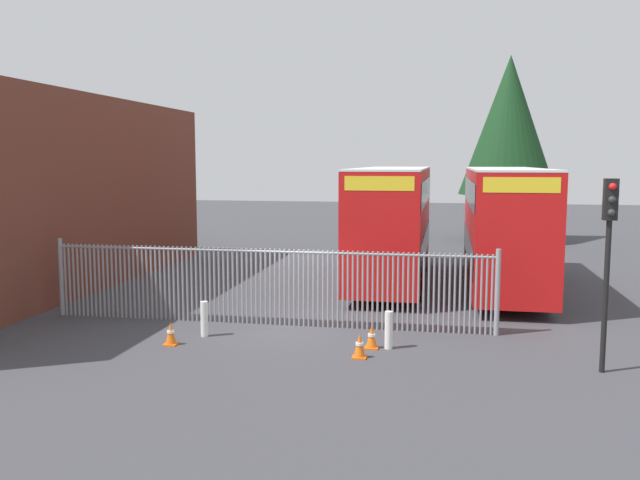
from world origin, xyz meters
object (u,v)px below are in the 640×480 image
Objects in this scene: bollard_near_left at (204,319)px; traffic_cone_by_gate at (372,337)px; double_decker_bus_near_gate at (504,223)px; traffic_light_kerbside at (609,239)px; traffic_cone_near_kerb at (359,346)px; double_decker_bus_behind_fence_left at (393,220)px; traffic_cone_mid_forecourt at (171,334)px; bollard_center_front at (389,330)px.

bollard_near_left is 1.61× the size of traffic_cone_by_gate.
traffic_light_kerbside is (1.40, -9.73, 0.56)m from double_decker_bus_near_gate.
double_decker_bus_near_gate is 9.83m from traffic_cone_by_gate.
double_decker_bus_behind_fence_left is at bearing 90.28° from traffic_cone_near_kerb.
traffic_cone_by_gate is at bearing -4.21° from bollard_near_left.
double_decker_bus_near_gate reaches higher than traffic_cone_by_gate.
bollard_near_left is at bearing 164.61° from traffic_cone_near_kerb.
double_decker_bus_near_gate is 12.07m from bollard_near_left.
double_decker_bus_behind_fence_left is at bearing 118.07° from traffic_light_kerbside.
bollard_near_left is 1.61× the size of traffic_cone_near_kerb.
traffic_cone_near_kerb is at bearing -2.64° from traffic_cone_mid_forecourt.
traffic_light_kerbside is at bearing -7.39° from bollard_near_left.
traffic_cone_mid_forecourt is at bearing -119.19° from bollard_near_left.
double_decker_bus_near_gate is at bearing 46.56° from traffic_cone_mid_forecourt.
double_decker_bus_behind_fence_left is at bearing 94.08° from bollard_center_front.
double_decker_bus_behind_fence_left is (-4.09, 0.58, 0.00)m from double_decker_bus_near_gate.
traffic_cone_by_gate is (0.25, -9.37, -2.13)m from double_decker_bus_behind_fence_left.
traffic_cone_near_kerb is (-0.20, -0.86, 0.00)m from traffic_cone_by_gate.
traffic_cone_near_kerb is (-4.04, -9.65, -2.13)m from double_decker_bus_near_gate.
traffic_cone_mid_forecourt is (-5.08, -0.64, 0.00)m from traffic_cone_by_gate.
traffic_cone_by_gate is 5.12m from traffic_cone_mid_forecourt.
double_decker_bus_behind_fence_left is 9.53m from bollard_center_front.
bollard_near_left is at bearing -115.39° from double_decker_bus_behind_fence_left.
double_decker_bus_near_gate is at bearing 66.35° from traffic_cone_by_gate.
bollard_center_front is 1.13m from traffic_cone_near_kerb.
traffic_cone_near_kerb is (4.34, -1.19, -0.19)m from bollard_near_left.
double_decker_bus_near_gate reaches higher than traffic_light_kerbside.
double_decker_bus_behind_fence_left reaches higher than traffic_light_kerbside.
bollard_near_left is at bearing 176.94° from bollard_center_front.
traffic_light_kerbside is at bearing -0.79° from traffic_cone_near_kerb.
double_decker_bus_behind_fence_left is 18.32× the size of traffic_cone_near_kerb.
bollard_center_front is at bearing 9.32° from traffic_cone_by_gate.
double_decker_bus_near_gate is 1.00× the size of double_decker_bus_behind_fence_left.
bollard_center_front is at bearing -3.06° from bollard_near_left.
bollard_near_left is 4.96m from bollard_center_front.
double_decker_bus_behind_fence_left is 10.46m from traffic_cone_near_kerb.
double_decker_bus_behind_fence_left is at bearing 171.87° from double_decker_bus_near_gate.
double_decker_bus_behind_fence_left is 11.70m from traffic_light_kerbside.
traffic_light_kerbside is (4.83, -1.00, 2.51)m from bollard_center_front.
traffic_cone_near_kerb is (4.88, -0.23, 0.00)m from traffic_cone_mid_forecourt.
traffic_cone_near_kerb is (0.05, -10.24, -2.13)m from double_decker_bus_behind_fence_left.
double_decker_bus_behind_fence_left reaches higher than traffic_cone_by_gate.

